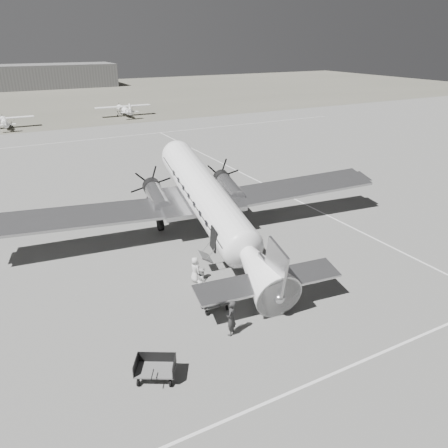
{
  "coord_description": "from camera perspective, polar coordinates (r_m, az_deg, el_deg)",
  "views": [
    {
      "loc": [
        -11.56,
        -24.99,
        13.59
      ],
      "look_at": [
        1.08,
        -1.44,
        2.2
      ],
      "focal_mm": 35.0,
      "sensor_mm": 36.0,
      "label": 1
    }
  ],
  "objects": [
    {
      "name": "ground_crew",
      "position": [
        21.9,
        0.94,
        -12.17
      ],
      "size": [
        0.81,
        0.81,
        1.9
      ],
      "primitive_type": "imported",
      "rotation": [
        0.0,
        0.0,
        3.91
      ],
      "color": "#282828",
      "rests_on": "ground"
    },
    {
      "name": "taxi_line_near",
      "position": [
        20.95,
        14.52,
        -18.23
      ],
      "size": [
        60.0,
        0.15,
        0.01
      ],
      "primitive_type": "cube",
      "color": "silver",
      "rests_on": "ground"
    },
    {
      "name": "passenger",
      "position": [
        26.4,
        -3.79,
        -5.95
      ],
      "size": [
        0.61,
        0.84,
        1.59
      ],
      "primitive_type": "imported",
      "rotation": [
        0.0,
        0.0,
        1.72
      ],
      "color": "silver",
      "rests_on": "ground"
    },
    {
      "name": "light_plane_right",
      "position": [
        86.81,
        -12.91,
        14.24
      ],
      "size": [
        10.5,
        8.54,
        2.17
      ],
      "primitive_type": null,
      "rotation": [
        0.0,
        0.0,
        -0.01
      ],
      "color": "white",
      "rests_on": "ground"
    },
    {
      "name": "baggage_cart_far",
      "position": [
        19.94,
        -8.96,
        -18.25
      ],
      "size": [
        2.19,
        1.99,
        1.02
      ],
      "primitive_type": null,
      "rotation": [
        0.0,
        0.0,
        -0.52
      ],
      "color": "#5A5A5A",
      "rests_on": "ground"
    },
    {
      "name": "baggage_cart_near",
      "position": [
        23.98,
        -1.28,
        -10.18
      ],
      "size": [
        1.64,
        1.21,
        0.88
      ],
      "primitive_type": null,
      "rotation": [
        0.0,
        0.0,
        -0.08
      ],
      "color": "#5A5A5A",
      "rests_on": "ground"
    },
    {
      "name": "ramp_agent",
      "position": [
        25.35,
        -2.85,
        -7.32
      ],
      "size": [
        0.86,
        0.93,
        1.55
      ],
      "primitive_type": "imported",
      "rotation": [
        0.0,
        0.0,
        1.11
      ],
      "color": "silver",
      "rests_on": "ground"
    },
    {
      "name": "ground",
      "position": [
        30.7,
        -3.06,
        -3.22
      ],
      "size": [
        260.0,
        260.0,
        0.0
      ],
      "primitive_type": "plane",
      "color": "slate",
      "rests_on": "ground"
    },
    {
      "name": "light_plane_left",
      "position": [
        81.02,
        -26.76,
        11.73
      ],
      "size": [
        9.5,
        7.76,
        1.94
      ],
      "primitive_type": null,
      "rotation": [
        0.0,
        0.0,
        0.02
      ],
      "color": "white",
      "rests_on": "ground"
    },
    {
      "name": "taxi_line_horizon",
      "position": [
        67.39,
        -18.07,
        10.34
      ],
      "size": [
        90.0,
        0.15,
        0.01
      ],
      "primitive_type": "cube",
      "color": "silver",
      "rests_on": "ground"
    },
    {
      "name": "dc3_airliner",
      "position": [
        30.45,
        -1.78,
        2.45
      ],
      "size": [
        32.17,
        24.0,
        5.73
      ],
      "primitive_type": null,
      "rotation": [
        0.0,
        0.0,
        -0.11
      ],
      "color": "#A6A6A8",
      "rests_on": "ground"
    },
    {
      "name": "hangar_main",
      "position": [
        146.29,
        -22.75,
        17.37
      ],
      "size": [
        42.0,
        14.0,
        6.6
      ],
      "color": "slate",
      "rests_on": "ground"
    },
    {
      "name": "grass_infield",
      "position": [
        121.31,
        -23.41,
        14.85
      ],
      "size": [
        260.0,
        90.0,
        0.01
      ],
      "primitive_type": "cube",
      "color": "#605D51",
      "rests_on": "ground"
    },
    {
      "name": "taxi_line_right",
      "position": [
        36.93,
        14.01,
        0.78
      ],
      "size": [
        0.15,
        80.0,
        0.01
      ],
      "primitive_type": "cube",
      "color": "silver",
      "rests_on": "ground"
    }
  ]
}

